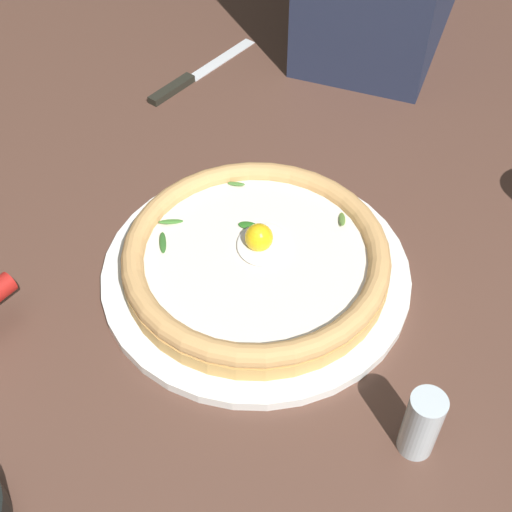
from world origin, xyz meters
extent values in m
cube|color=brown|center=(0.00, 0.00, -0.01)|extent=(2.40, 2.40, 0.03)
cylinder|color=white|center=(0.02, 0.03, 0.01)|extent=(0.33, 0.33, 0.01)
cylinder|color=tan|center=(0.02, 0.03, 0.02)|extent=(0.28, 0.28, 0.02)
torus|color=tan|center=(0.02, 0.03, 0.04)|extent=(0.28, 0.28, 0.02)
cylinder|color=white|center=(0.02, 0.03, 0.03)|extent=(0.24, 0.24, 0.00)
ellipsoid|color=white|center=(0.01, 0.03, 0.04)|extent=(0.06, 0.06, 0.01)
sphere|color=yellow|center=(0.01, 0.03, 0.05)|extent=(0.03, 0.03, 0.03)
ellipsoid|color=#2E6125|center=(0.02, -0.07, 0.04)|extent=(0.03, 0.01, 0.01)
ellipsoid|color=olive|center=(-0.04, 0.12, 0.04)|extent=(0.03, 0.01, 0.01)
ellipsoid|color=#4E8539|center=(-0.08, -0.01, 0.04)|extent=(0.01, 0.02, 0.01)
ellipsoid|color=#286A1F|center=(-0.02, 0.01, 0.04)|extent=(0.01, 0.02, 0.01)
ellipsoid|color=#427F30|center=(-0.01, -0.07, 0.04)|extent=(0.02, 0.03, 0.01)
cube|color=silver|center=(-0.40, -0.08, 0.00)|extent=(0.13, 0.09, 0.00)
cube|color=black|center=(-0.31, -0.14, 0.01)|extent=(0.08, 0.06, 0.01)
cylinder|color=silver|center=(0.20, 0.19, 0.04)|extent=(0.03, 0.03, 0.08)
camera|label=1|loc=(0.51, 0.09, 0.57)|focal=48.33mm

